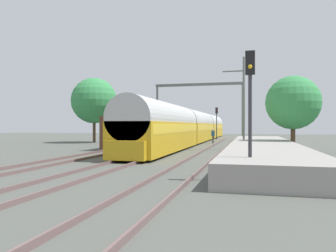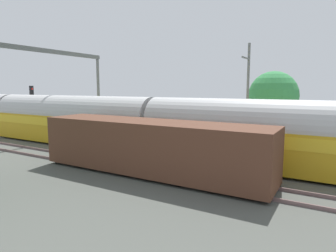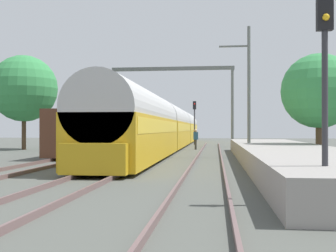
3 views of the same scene
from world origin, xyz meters
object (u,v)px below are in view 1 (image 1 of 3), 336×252
Objects in this scene: passenger_train at (196,126)px; freight_car at (141,132)px; railway_signal_near at (250,98)px; person_crossing at (213,135)px; railway_signal_far at (217,119)px; catenary_gantry at (199,100)px.

passenger_train is 11.15m from freight_car.
passenger_train is at bearing 103.21° from railway_signal_near.
railway_signal_near reaches higher than passenger_train.
freight_car is at bearing -110.22° from passenger_train.
railway_signal_near is at bearing -59.94° from freight_car.
person_crossing is 26.04m from railway_signal_near.
railway_signal_near is 1.03× the size of railway_signal_far.
person_crossing is 0.35× the size of railway_signal_near.
freight_car is 21.25m from railway_signal_near.
railway_signal_far is at bearing 76.04° from passenger_train.
railway_signal_far reaches higher than person_crossing.
catenary_gantry reaches higher than railway_signal_near.
passenger_train is at bearing 69.78° from freight_car.
freight_car is at bearing 120.06° from railway_signal_near.
railway_signal_near reaches higher than freight_car.
catenary_gantry reaches higher than person_crossing.
passenger_train is 4.07× the size of catenary_gantry.
railway_signal_far is at bearing 70.05° from catenary_gantry.
passenger_train reaches higher than person_crossing.
railway_signal_near is 36.81m from railway_signal_far.
person_crossing is 7.67m from catenary_gantry.
freight_car is at bearing 46.44° from person_crossing.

